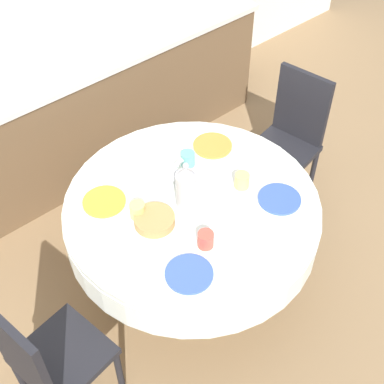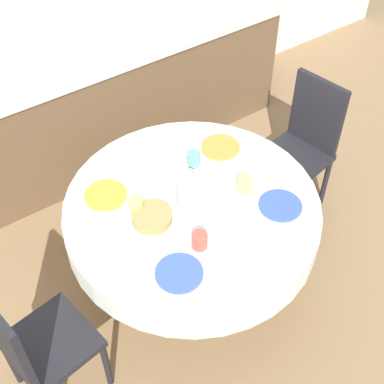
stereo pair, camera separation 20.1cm
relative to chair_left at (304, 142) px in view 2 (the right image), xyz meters
name	(u,v)px [view 2 (the right image)]	position (x,y,z in m)	size (l,w,h in m)	color
ground_plane	(192,280)	(-1.04, -0.18, -0.52)	(12.00, 12.00, 0.00)	#8E704C
kitchen_counter	(81,111)	(-1.04, 1.23, -0.06)	(3.24, 0.64, 0.91)	brown
dining_table	(192,217)	(-1.04, -0.18, 0.08)	(1.41, 1.41, 0.73)	olive
chair_left	(304,142)	(0.00, 0.00, 0.00)	(0.46, 0.46, 0.96)	black
chair_right	(33,344)	(-2.07, -0.34, 0.00)	(0.46, 0.46, 0.96)	black
plate_near_left	(179,273)	(-1.36, -0.53, 0.21)	(0.23, 0.23, 0.01)	#3856AD
cup_near_left	(200,240)	(-1.18, -0.45, 0.25)	(0.08, 0.08, 0.09)	#CC4C3D
plate_near_right	(280,206)	(-0.66, -0.48, 0.21)	(0.23, 0.23, 0.01)	#3856AD
cup_near_right	(244,184)	(-0.75, -0.27, 0.25)	(0.08, 0.08, 0.09)	#DBB766
plate_far_left	(106,195)	(-1.40, 0.13, 0.21)	(0.23, 0.23, 0.01)	yellow
cup_far_left	(136,206)	(-1.32, -0.07, 0.25)	(0.08, 0.08, 0.09)	#DBB766
plate_far_right	(220,147)	(-0.64, 0.09, 0.21)	(0.23, 0.23, 0.01)	orange
cup_far_right	(193,159)	(-0.86, 0.06, 0.25)	(0.08, 0.08, 0.09)	#5BA39E
coffee_carafe	(186,186)	(-1.07, -0.17, 0.33)	(0.11, 0.11, 0.30)	#B2B2B7
teapot	(168,170)	(-1.05, 0.03, 0.29)	(0.20, 0.15, 0.19)	white
bread_basket	(152,217)	(-1.28, -0.17, 0.23)	(0.22, 0.22, 0.05)	#AD844C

